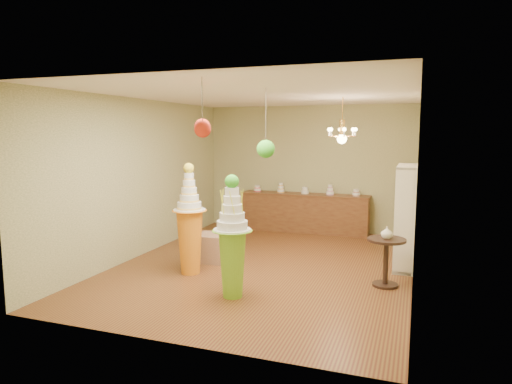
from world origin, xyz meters
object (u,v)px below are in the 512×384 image
(round_table, at_px, (386,255))
(sideboard, at_px, (305,212))
(pedestal_orange, at_px, (190,232))
(pedestal_green, at_px, (232,247))

(round_table, bearing_deg, sideboard, 121.70)
(pedestal_orange, distance_m, round_table, 3.19)
(sideboard, bearing_deg, round_table, -58.30)
(pedestal_orange, xyz_separation_m, round_table, (3.15, 0.42, -0.23))
(pedestal_orange, bearing_deg, pedestal_green, -35.99)
(pedestal_orange, xyz_separation_m, sideboard, (1.05, 3.82, -0.23))
(pedestal_green, xyz_separation_m, round_table, (2.05, 1.22, -0.25))
(pedestal_green, height_order, round_table, pedestal_green)
(pedestal_green, relative_size, round_table, 2.37)
(sideboard, distance_m, round_table, 4.00)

